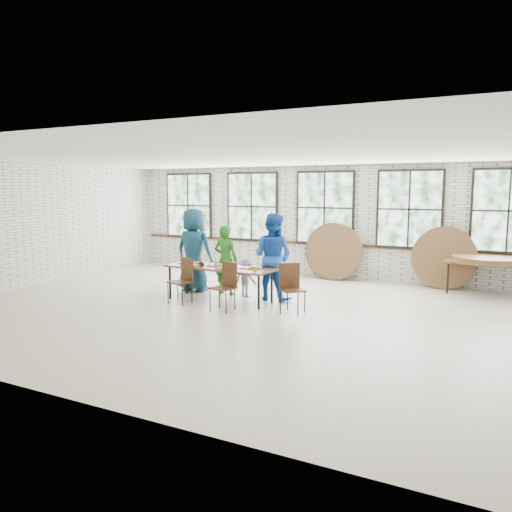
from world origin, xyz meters
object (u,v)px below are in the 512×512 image
(chair_near_right, at_px, (226,282))
(storage_table, at_px, (487,264))
(chair_near_left, at_px, (184,276))
(dining_table, at_px, (220,269))

(chair_near_right, relative_size, storage_table, 0.52)
(chair_near_left, bearing_deg, storage_table, 54.50)
(storage_table, bearing_deg, chair_near_left, -144.58)
(chair_near_right, bearing_deg, storage_table, 59.30)
(chair_near_right, height_order, storage_table, chair_near_right)
(storage_table, bearing_deg, dining_table, -145.14)
(dining_table, height_order, chair_near_left, chair_near_left)
(dining_table, bearing_deg, chair_near_right, -47.09)
(dining_table, height_order, storage_table, same)
(chair_near_left, xyz_separation_m, chair_near_right, (1.12, -0.15, 0.00))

